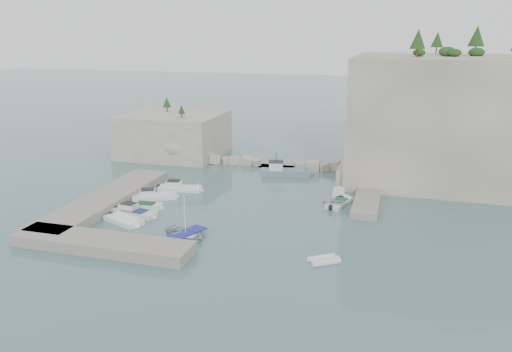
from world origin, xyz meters
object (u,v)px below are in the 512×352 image
(rowboat, at_px, (186,237))
(work_boat, at_px, (286,175))
(motorboat_d, at_px, (135,215))
(inflatable_dinghy, at_px, (324,262))
(motorboat_b, at_px, (155,199))
(motorboat_c, at_px, (146,208))
(motorboat_a, at_px, (180,190))
(motorboat_e, at_px, (124,222))
(tender_east_c, at_px, (339,196))
(tender_east_d, at_px, (353,187))
(tender_east_b, at_px, (339,205))
(tender_east_a, at_px, (336,208))

(rowboat, height_order, work_boat, work_boat)
(motorboat_d, height_order, inflatable_dinghy, motorboat_d)
(motorboat_b, xyz_separation_m, motorboat_c, (0.57, -3.35, 0.00))
(motorboat_a, height_order, motorboat_b, same)
(motorboat_e, distance_m, tender_east_c, 26.72)
(motorboat_c, xyz_separation_m, tender_east_d, (22.82, 15.19, 0.00))
(motorboat_b, bearing_deg, motorboat_c, -107.11)
(motorboat_a, relative_size, tender_east_b, 1.27)
(motorboat_a, xyz_separation_m, tender_east_b, (20.90, -0.03, 0.00))
(inflatable_dinghy, bearing_deg, work_boat, 75.13)
(tender_east_c, bearing_deg, motorboat_d, 117.03)
(inflatable_dinghy, relative_size, tender_east_c, 0.67)
(rowboat, relative_size, tender_east_b, 1.03)
(motorboat_b, bearing_deg, work_boat, 21.73)
(motorboat_a, height_order, tender_east_a, tender_east_a)
(motorboat_a, xyz_separation_m, work_boat, (11.77, 11.00, 0.00))
(motorboat_e, bearing_deg, motorboat_a, 107.52)
(motorboat_c, relative_size, tender_east_d, 0.89)
(tender_east_a, height_order, tender_east_c, tender_east_a)
(motorboat_b, xyz_separation_m, work_boat, (13.38, 15.11, 0.00))
(motorboat_e, height_order, tender_east_b, same)
(motorboat_b, distance_m, work_boat, 20.18)
(motorboat_e, xyz_separation_m, tender_east_c, (21.48, 15.89, 0.00))
(tender_east_d, bearing_deg, motorboat_b, 133.61)
(tender_east_b, bearing_deg, motorboat_c, 126.52)
(motorboat_e, relative_size, work_boat, 0.64)
(tender_east_c, bearing_deg, tender_east_b, -177.19)
(motorboat_a, relative_size, tender_east_c, 1.36)
(motorboat_a, distance_m, motorboat_d, 10.03)
(motorboat_b, height_order, motorboat_e, motorboat_b)
(tender_east_b, height_order, tender_east_c, same)
(inflatable_dinghy, distance_m, tender_east_d, 23.86)
(motorboat_a, bearing_deg, work_boat, 34.31)
(motorboat_e, xyz_separation_m, tender_east_b, (21.95, 12.40, 0.00))
(tender_east_d, bearing_deg, motorboat_a, 126.30)
(motorboat_c, height_order, motorboat_d, motorboat_d)
(work_boat, bearing_deg, inflatable_dinghy, -83.01)
(motorboat_c, xyz_separation_m, motorboat_d, (-0.05, -2.51, 0.00))
(motorboat_d, bearing_deg, work_boat, 67.80)
(motorboat_a, xyz_separation_m, motorboat_e, (-1.05, -12.43, 0.00))
(tender_east_c, relative_size, work_boat, 0.58)
(tender_east_a, bearing_deg, motorboat_e, 112.31)
(rowboat, relative_size, tender_east_a, 1.57)
(motorboat_b, relative_size, tender_east_c, 1.31)
(inflatable_dinghy, relative_size, tender_east_d, 0.64)
(tender_east_d, xyz_separation_m, work_boat, (-10.02, 3.28, 0.00))
(motorboat_c, bearing_deg, motorboat_e, -94.15)
(motorboat_c, relative_size, motorboat_d, 0.72)
(motorboat_d, distance_m, tender_east_c, 25.36)
(motorboat_b, height_order, tender_east_d, tender_east_d)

